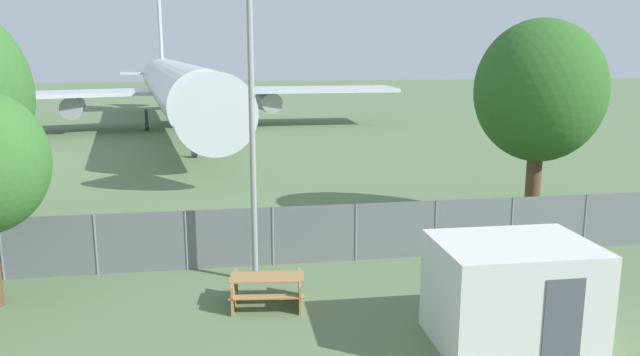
{
  "coord_description": "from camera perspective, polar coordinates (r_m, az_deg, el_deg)",
  "views": [
    {
      "loc": [
        -1.5,
        -6.69,
        6.41
      ],
      "look_at": [
        1.93,
        14.22,
        2.0
      ],
      "focal_mm": 35.0,
      "sensor_mm": 36.0,
      "label": 1
    }
  ],
  "objects": [
    {
      "name": "perimeter_fence",
      "position": [
        18.8,
        -4.34,
        -5.33
      ],
      "size": [
        56.07,
        0.07,
        1.8
      ],
      "color": "slate",
      "rests_on": "ground"
    },
    {
      "name": "tree_near_hangar",
      "position": [
        23.49,
        19.44,
        7.47
      ],
      "size": [
        4.57,
        4.57,
        7.46
      ],
      "color": "brown",
      "rests_on": "ground"
    },
    {
      "name": "airplane",
      "position": [
        50.14,
        -13.08,
        8.15
      ],
      "size": [
        37.16,
        45.42,
        11.1
      ],
      "rotation": [
        0.0,
        0.0,
        -1.43
      ],
      "color": "silver",
      "rests_on": "ground"
    },
    {
      "name": "portable_cabin",
      "position": [
        14.46,
        17.13,
        -10.06
      ],
      "size": [
        3.38,
        2.57,
        2.33
      ],
      "rotation": [
        0.0,
        0.0,
        -0.01
      ],
      "color": "silver",
      "rests_on": "ground"
    },
    {
      "name": "light_mast",
      "position": [
        16.72,
        -6.32,
        8.81
      ],
      "size": [
        0.44,
        0.44,
        9.33
      ],
      "color": "#99999E",
      "rests_on": "ground"
    },
    {
      "name": "picnic_bench_near_cabin",
      "position": [
        16.11,
        -4.86,
        -9.9
      ],
      "size": [
        2.01,
        1.61,
        0.76
      ],
      "rotation": [
        0.0,
        0.0,
        -0.12
      ],
      "color": "#A37A47",
      "rests_on": "ground"
    }
  ]
}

